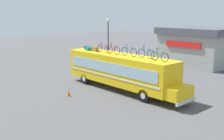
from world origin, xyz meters
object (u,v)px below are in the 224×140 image
(luggage_bag_1, at_px, (88,48))
(rooftop_bicycle_1, at_px, (103,48))
(luggage_bag_3, at_px, (95,49))
(rooftop_bicycle_4, at_px, (146,53))
(street_lamp, at_px, (108,37))
(bus, at_px, (120,70))
(luggage_bag_2, at_px, (89,49))
(rooftop_bicycle_3, at_px, (129,51))
(rooftop_bicycle_5, at_px, (159,56))
(traffic_cone, at_px, (68,93))
(rooftop_bicycle_2, at_px, (113,50))

(luggage_bag_1, xyz_separation_m, rooftop_bicycle_1, (2.56, -0.08, 0.20))
(luggage_bag_3, distance_m, rooftop_bicycle_4, 5.95)
(street_lamp, bearing_deg, bus, -35.07)
(luggage_bag_3, xyz_separation_m, street_lamp, (-4.70, 5.81, 0.56))
(bus, bearing_deg, rooftop_bicycle_4, 5.75)
(luggage_bag_1, distance_m, rooftop_bicycle_1, 2.57)
(luggage_bag_2, bearing_deg, rooftop_bicycle_1, 12.69)
(rooftop_bicycle_1, relative_size, rooftop_bicycle_3, 0.94)
(rooftop_bicycle_5, xyz_separation_m, traffic_cone, (-5.88, -4.47, -3.34))
(bus, bearing_deg, traffic_cone, -108.78)
(luggage_bag_3, distance_m, rooftop_bicycle_2, 2.49)
(luggage_bag_2, xyz_separation_m, rooftop_bicycle_1, (1.74, 0.39, 0.20))
(rooftop_bicycle_2, height_order, street_lamp, street_lamp)
(luggage_bag_3, height_order, rooftop_bicycle_5, rooftop_bicycle_5)
(luggage_bag_1, distance_m, street_lamp, 6.17)
(bus, height_order, rooftop_bicycle_5, rooftop_bicycle_5)
(rooftop_bicycle_5, bearing_deg, luggage_bag_3, -178.59)
(rooftop_bicycle_3, distance_m, street_lamp, 10.51)
(rooftop_bicycle_2, bearing_deg, rooftop_bicycle_1, 170.84)
(rooftop_bicycle_5, relative_size, street_lamp, 0.28)
(rooftop_bicycle_3, height_order, street_lamp, street_lamp)
(luggage_bag_3, bearing_deg, rooftop_bicycle_1, 22.68)
(street_lamp, bearing_deg, rooftop_bicycle_4, -26.44)
(rooftop_bicycle_4, height_order, traffic_cone, rooftop_bicycle_4)
(luggage_bag_3, height_order, street_lamp, street_lamp)
(bus, distance_m, traffic_cone, 5.05)
(rooftop_bicycle_2, relative_size, rooftop_bicycle_5, 1.00)
(rooftop_bicycle_1, xyz_separation_m, rooftop_bicycle_3, (3.43, -0.06, 0.04))
(rooftop_bicycle_4, bearing_deg, traffic_cone, -131.52)
(rooftop_bicycle_4, relative_size, traffic_cone, 3.62)
(street_lamp, bearing_deg, luggage_bag_3, -50.98)
(luggage_bag_1, xyz_separation_m, rooftop_bicycle_3, (5.99, -0.14, 0.24))
(rooftop_bicycle_1, bearing_deg, luggage_bag_2, -167.31)
(luggage_bag_3, bearing_deg, traffic_cone, -68.62)
(luggage_bag_2, height_order, rooftop_bicycle_4, rooftop_bicycle_4)
(rooftop_bicycle_1, distance_m, street_lamp, 7.77)
(luggage_bag_2, height_order, rooftop_bicycle_3, rooftop_bicycle_3)
(traffic_cone, bearing_deg, rooftop_bicycle_3, 60.77)
(rooftop_bicycle_2, relative_size, street_lamp, 0.28)
(bus, bearing_deg, luggage_bag_3, -175.63)
(bus, relative_size, luggage_bag_2, 23.24)
(rooftop_bicycle_5, bearing_deg, rooftop_bicycle_4, 168.45)
(luggage_bag_3, bearing_deg, rooftop_bicycle_2, 1.35)
(bus, distance_m, luggage_bag_1, 5.20)
(rooftop_bicycle_1, bearing_deg, street_lamp, 135.11)
(street_lamp, bearing_deg, rooftop_bicycle_2, -38.66)
(rooftop_bicycle_4, height_order, street_lamp, street_lamp)
(luggage_bag_3, relative_size, rooftop_bicycle_2, 0.36)
(bus, bearing_deg, rooftop_bicycle_3, 1.42)
(rooftop_bicycle_3, relative_size, rooftop_bicycle_4, 1.07)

